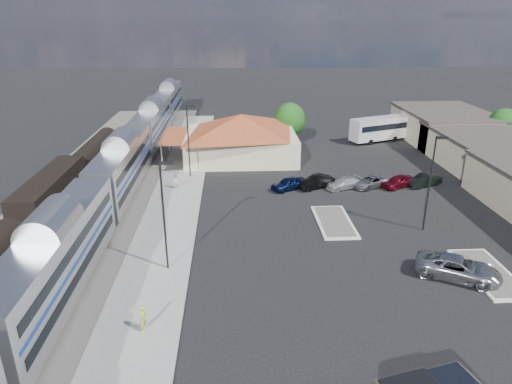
{
  "coord_description": "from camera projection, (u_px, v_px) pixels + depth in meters",
  "views": [
    {
      "loc": [
        -5.74,
        -37.68,
        18.82
      ],
      "look_at": [
        -3.52,
        3.38,
        2.8
      ],
      "focal_mm": 32.0,
      "sensor_mm": 36.0,
      "label": 1
    }
  ],
  "objects": [
    {
      "name": "ground",
      "position": [
        296.0,
        233.0,
        42.17
      ],
      "size": [
        280.0,
        280.0,
        0.0
      ],
      "primitive_type": "plane",
      "color": "black",
      "rests_on": "ground"
    },
    {
      "name": "railbed",
      "position": [
        90.0,
        203.0,
        48.54
      ],
      "size": [
        16.0,
        100.0,
        0.12
      ],
      "primitive_type": "cube",
      "color": "#4C4944",
      "rests_on": "ground"
    },
    {
      "name": "platform",
      "position": [
        173.0,
        209.0,
        47.12
      ],
      "size": [
        5.5,
        92.0,
        0.18
      ],
      "primitive_type": "cube",
      "color": "gray",
      "rests_on": "ground"
    },
    {
      "name": "passenger_train",
      "position": [
        123.0,
        167.0,
        50.98
      ],
      "size": [
        3.0,
        104.0,
        5.55
      ],
      "color": "silver",
      "rests_on": "ground"
    },
    {
      "name": "freight_cars",
      "position": [
        51.0,
        195.0,
        45.75
      ],
      "size": [
        2.8,
        46.0,
        4.0
      ],
      "color": "black",
      "rests_on": "ground"
    },
    {
      "name": "station_depot",
      "position": [
        241.0,
        136.0,
        63.14
      ],
      "size": [
        18.35,
        12.24,
        6.2
      ],
      "color": "#C7BA92",
      "rests_on": "ground"
    },
    {
      "name": "buildings_east",
      "position": [
        507.0,
        159.0,
        56.05
      ],
      "size": [
        14.4,
        51.4,
        4.8
      ],
      "color": "#C6B28C",
      "rests_on": "ground"
    },
    {
      "name": "traffic_island_south",
      "position": [
        334.0,
        221.0,
        44.2
      ],
      "size": [
        3.3,
        7.5,
        0.21
      ],
      "color": "silver",
      "rests_on": "ground"
    },
    {
      "name": "traffic_island_north",
      "position": [
        489.0,
        273.0,
        35.4
      ],
      "size": [
        3.3,
        7.5,
        0.21
      ],
      "color": "silver",
      "rests_on": "ground"
    },
    {
      "name": "lamp_plat_s",
      "position": [
        164.0,
        208.0,
        34.11
      ],
      "size": [
        1.08,
        0.25,
        9.0
      ],
      "color": "black",
      "rests_on": "ground"
    },
    {
      "name": "lamp_plat_n",
      "position": [
        189.0,
        135.0,
        54.58
      ],
      "size": [
        1.08,
        0.25,
        9.0
      ],
      "color": "black",
      "rests_on": "ground"
    },
    {
      "name": "lamp_lot",
      "position": [
        432.0,
        176.0,
        40.85
      ],
      "size": [
        1.08,
        0.25,
        9.0
      ],
      "color": "black",
      "rests_on": "ground"
    },
    {
      "name": "tree_east_c",
      "position": [
        503.0,
        125.0,
        66.71
      ],
      "size": [
        4.41,
        4.41,
        6.21
      ],
      "color": "#382314",
      "rests_on": "ground"
    },
    {
      "name": "tree_depot",
      "position": [
        290.0,
        120.0,
        68.78
      ],
      "size": [
        4.71,
        4.71,
        6.63
      ],
      "color": "#382314",
      "rests_on": "ground"
    },
    {
      "name": "suv",
      "position": [
        458.0,
        268.0,
        34.62
      ],
      "size": [
        6.81,
        5.51,
        1.72
      ],
      "primitive_type": "imported",
      "rotation": [
        0.0,
        0.0,
        1.06
      ],
      "color": "#96989D",
      "rests_on": "ground"
    },
    {
      "name": "coach_bus",
      "position": [
        385.0,
        127.0,
        72.19
      ],
      "size": [
        11.98,
        6.78,
        3.81
      ],
      "rotation": [
        0.0,
        0.0,
        1.95
      ],
      "color": "white",
      "rests_on": "ground"
    },
    {
      "name": "person_a",
      "position": [
        143.0,
        318.0,
        28.52
      ],
      "size": [
        0.58,
        0.74,
        1.81
      ],
      "primitive_type": "imported",
      "rotation": [
        0.0,
        0.0,
        1.33
      ],
      "color": "#AFC63E",
      "rests_on": "platform"
    },
    {
      "name": "person_b",
      "position": [
        175.0,
        181.0,
        52.12
      ],
      "size": [
        0.81,
        0.97,
        1.8
      ],
      "primitive_type": "imported",
      "rotation": [
        0.0,
        0.0,
        -1.73
      ],
      "color": "silver",
      "rests_on": "platform"
    },
    {
      "name": "parked_car_a",
      "position": [
        289.0,
        183.0,
        52.35
      ],
      "size": [
        4.63,
        3.58,
        1.47
      ],
      "primitive_type": "imported",
      "rotation": [
        0.0,
        0.0,
        -1.08
      ],
      "color": "#0B173B",
      "rests_on": "ground"
    },
    {
      "name": "parked_car_b",
      "position": [
        316.0,
        182.0,
        52.78
      ],
      "size": [
        4.79,
        3.4,
        1.5
      ],
      "primitive_type": "imported",
      "rotation": [
        0.0,
        0.0,
        -1.12
      ],
      "color": "black",
      "rests_on": "ground"
    },
    {
      "name": "parked_car_c",
      "position": [
        344.0,
        183.0,
        52.7
      ],
      "size": [
        4.77,
        3.48,
        1.28
      ],
      "primitive_type": "imported",
      "rotation": [
        0.0,
        0.0,
        -1.14
      ],
      "color": "silver",
      "rests_on": "ground"
    },
    {
      "name": "parked_car_d",
      "position": [
        370.0,
        182.0,
        53.13
      ],
      "size": [
        5.23,
        4.12,
        1.32
      ],
      "primitive_type": "imported",
      "rotation": [
        0.0,
        0.0,
        -1.1
      ],
      "color": "gray",
      "rests_on": "ground"
    },
    {
      "name": "parked_car_e",
      "position": [
        398.0,
        181.0,
        52.99
      ],
      "size": [
        4.62,
        3.5,
        1.46
      ],
      "primitive_type": "imported",
      "rotation": [
        0.0,
        0.0,
        -1.1
      ],
      "color": "maroon",
      "rests_on": "ground"
    },
    {
      "name": "parked_car_f",
      "position": [
        424.0,
        180.0,
        53.43
      ],
      "size": [
        4.66,
        3.18,
        1.45
      ],
      "primitive_type": "imported",
      "rotation": [
        0.0,
        0.0,
        -1.16
      ],
      "color": "black",
      "rests_on": "ground"
    }
  ]
}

